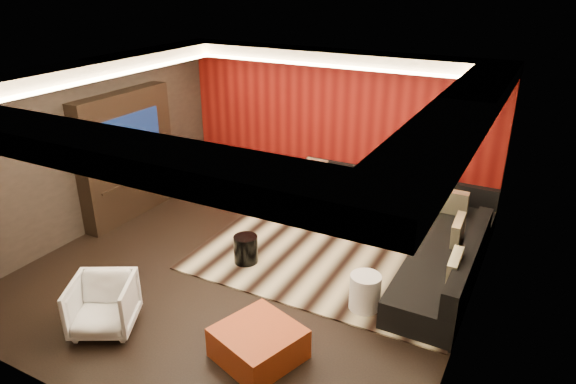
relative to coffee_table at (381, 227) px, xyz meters
The scene contains 26 objects.
floor 2.35m from the coffee_table, 124.94° to the right, with size 6.00×6.00×0.02m, color black.
ceiling 3.57m from the coffee_table, 124.94° to the right, with size 6.00×6.00×0.02m, color silver.
wall_back 2.15m from the coffee_table, 141.06° to the left, with size 6.00×0.02×2.80m, color black.
wall_left 4.93m from the coffee_table, 156.16° to the right, with size 0.02×6.00×2.80m, color black.
wall_right 2.85m from the coffee_table, 49.11° to the right, with size 0.02×6.00×2.80m, color black.
red_feature_wall 2.13m from the coffee_table, 142.11° to the left, with size 5.98×0.05×2.78m, color #6B0C0A.
soffit_back 3.00m from the coffee_table, 150.00° to the left, with size 6.00×0.60×0.22m, color silver.
soffit_front 5.46m from the coffee_table, 106.21° to the right, with size 6.00×0.60×0.22m, color silver.
soffit_left 5.16m from the coffee_table, 154.56° to the right, with size 0.60×4.80×0.22m, color silver.
soffit_right 3.49m from the coffee_table, 54.83° to the right, with size 0.60×4.80×0.22m, color silver.
cove_back 2.86m from the coffee_table, 162.02° to the left, with size 4.80×0.08×0.04m, color #FFD899.
cove_front 5.13m from the coffee_table, 107.42° to the right, with size 4.80×0.08×0.04m, color #FFD899.
cove_left 4.86m from the coffee_table, 152.55° to the right, with size 0.08×4.80×0.04m, color #FFD899.
cove_right 3.30m from the coffee_table, 62.17° to the right, with size 0.08×4.80×0.04m, color #FFD899.
tv_surround 4.51m from the coffee_table, 162.48° to the right, with size 0.30×2.00×2.20m, color black.
tv_screen 4.45m from the coffee_table, 161.83° to the right, with size 0.04×1.30×0.80m, color black.
tv_shelf 4.29m from the coffee_table, 161.83° to the right, with size 0.04×1.60×0.04m, color black.
rug 1.08m from the coffee_table, 111.51° to the right, with size 4.00×3.00×0.02m, color #C0B48C.
coffee_table is the anchor object (origin of this frame).
drum_stool 2.36m from the coffee_table, 128.96° to the right, with size 0.36×0.36×0.42m, color black.
striped_pouf 2.16m from the coffee_table, behind, with size 0.70×0.70×0.39m, color beige.
white_side_table 2.15m from the coffee_table, 77.12° to the right, with size 0.40×0.40×0.50m, color white.
orange_ottoman 3.51m from the coffee_table, 94.27° to the right, with size 0.84×0.84×0.37m, color #994313.
armchair 4.51m from the coffee_table, 118.86° to the right, with size 0.72×0.74×0.67m, color white.
sectional_sofa 0.42m from the coffee_table, ahead, with size 3.65×3.50×0.75m.
throw_pillows 0.66m from the coffee_table, ahead, with size 3.24×2.72×0.50m.
Camera 1 is at (3.54, -5.49, 4.02)m, focal length 32.00 mm.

